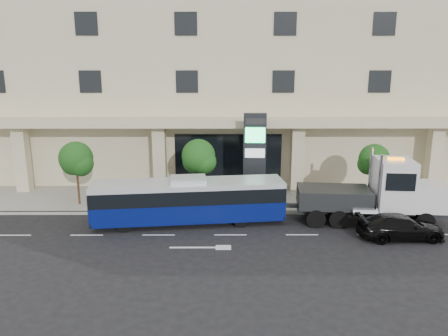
% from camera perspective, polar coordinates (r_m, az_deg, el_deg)
% --- Properties ---
extents(ground, '(120.00, 120.00, 0.00)m').
position_cam_1_polar(ground, '(25.97, 0.78, -7.48)').
color(ground, black).
rests_on(ground, ground).
extents(sidewalk, '(120.00, 6.00, 0.15)m').
position_cam_1_polar(sidewalk, '(30.66, 0.62, -3.98)').
color(sidewalk, gray).
rests_on(sidewalk, ground).
extents(curb, '(120.00, 0.30, 0.15)m').
position_cam_1_polar(curb, '(27.82, 0.71, -5.85)').
color(curb, gray).
rests_on(curb, ground).
extents(convention_center, '(60.00, 17.60, 20.00)m').
position_cam_1_polar(convention_center, '(39.65, 0.42, 14.53)').
color(convention_center, '#C5B894').
rests_on(convention_center, ground).
extents(tree_left, '(2.27, 2.20, 4.22)m').
position_cam_1_polar(tree_left, '(30.05, -18.71, 0.91)').
color(tree_left, '#422B19').
rests_on(tree_left, sidewalk).
extents(tree_mid, '(2.28, 2.20, 4.38)m').
position_cam_1_polar(tree_mid, '(28.51, -3.30, 1.27)').
color(tree_mid, '#422B19').
rests_on(tree_mid, sidewalk).
extents(tree_right, '(2.10, 2.00, 4.04)m').
position_cam_1_polar(tree_right, '(30.22, 19.05, 0.81)').
color(tree_right, '#422B19').
rests_on(tree_right, sidewalk).
extents(city_bus, '(11.43, 3.63, 2.85)m').
position_cam_1_polar(city_bus, '(25.91, -4.66, -4.18)').
color(city_bus, black).
rests_on(city_bus, ground).
extents(tow_truck, '(9.71, 3.14, 4.40)m').
position_cam_1_polar(tow_truck, '(27.27, 19.43, -3.22)').
color(tow_truck, '#2D3033').
rests_on(tow_truck, ground).
extents(black_sedan, '(4.66, 2.01, 1.34)m').
position_cam_1_polar(black_sedan, '(25.73, 22.08, -7.14)').
color(black_sedan, black).
rests_on(black_sedan, ground).
extents(signage_pylon, '(1.52, 0.64, 5.99)m').
position_cam_1_polar(signage_pylon, '(29.10, 4.01, 1.38)').
color(signage_pylon, black).
rests_on(signage_pylon, sidewalk).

